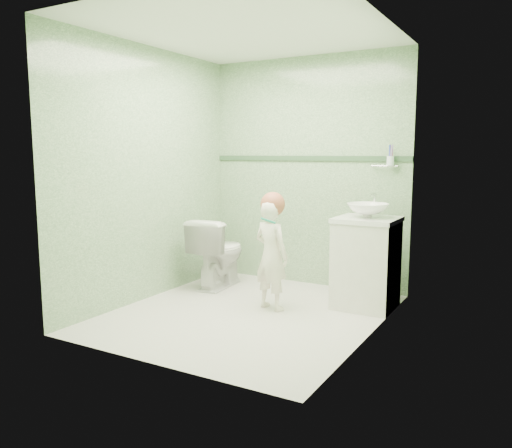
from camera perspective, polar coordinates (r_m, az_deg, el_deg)
The scene contains 12 objects.
ground at distance 4.57m, azimuth -0.94°, elevation -9.96°, with size 2.50×2.50×0.00m, color beige.
room_shell at distance 4.36m, azimuth -0.98°, elevation 5.24°, with size 2.50×2.54×2.40m.
trim_stripe at distance 5.45m, azimuth 5.70°, elevation 7.33°, with size 2.20×0.02×0.05m, color #335436.
vanity at distance 4.76m, azimuth 12.19°, elevation -4.43°, with size 0.52×0.50×0.80m, color silver.
counter at distance 4.69m, azimuth 12.33°, elevation 0.47°, with size 0.54×0.52×0.04m, color white.
basin at distance 4.68m, azimuth 12.36°, elevation 1.49°, with size 0.37×0.37×0.13m, color white.
faucet at distance 4.85m, azimuth 13.04°, elevation 2.64°, with size 0.03×0.13×0.18m.
cup_holder at distance 5.10m, azimuth 14.71°, elevation 6.87°, with size 0.26×0.07×0.21m.
toilet at distance 5.40m, azimuth -4.21°, elevation -3.18°, with size 0.41×0.72×0.73m, color white.
toddler at distance 4.59m, azimuth 1.72°, elevation -3.52°, with size 0.36×0.24×0.99m, color white.
hair_cap at distance 4.54m, azimuth 1.89°, elevation 2.22°, with size 0.22×0.22×0.22m, color #A7583C.
teal_toothbrush at distance 4.39m, azimuth 1.36°, elevation 0.44°, with size 0.11×0.14×0.08m.
Camera 1 is at (2.21, -3.75, 1.41)m, focal length 35.82 mm.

